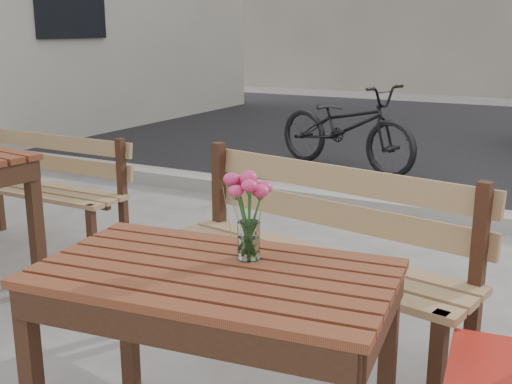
# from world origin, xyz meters

# --- Properties ---
(street) EXTENTS (30.00, 8.12, 0.12)m
(street) POSITION_xyz_m (0.00, 5.06, 0.03)
(street) COLOR black
(street) RESTS_ON ground
(main_table) EXTENTS (1.20, 0.79, 0.70)m
(main_table) POSITION_xyz_m (0.06, -0.20, 0.58)
(main_table) COLOR #5E2C18
(main_table) RESTS_ON ground
(main_bench) EXTENTS (1.51, 0.69, 0.91)m
(main_bench) POSITION_xyz_m (0.06, 0.67, 0.55)
(main_bench) COLOR #97764E
(main_bench) RESTS_ON ground
(main_vase) EXTENTS (0.16, 0.16, 0.30)m
(main_vase) POSITION_xyz_m (0.11, -0.06, 0.88)
(main_vase) COLOR white
(main_vase) RESTS_ON main_table
(second_bench) EXTENTS (1.29, 0.40, 0.80)m
(second_bench) POSITION_xyz_m (-2.11, 1.17, 0.48)
(second_bench) COLOR #97764E
(second_bench) RESTS_ON ground
(bicycle) EXTENTS (1.81, 1.08, 0.90)m
(bicycle) POSITION_xyz_m (-1.21, 4.41, 0.45)
(bicycle) COLOR black
(bicycle) RESTS_ON ground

